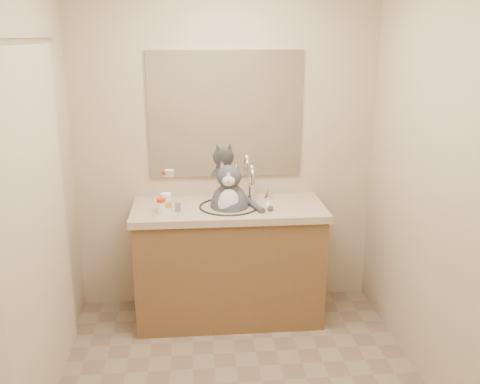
# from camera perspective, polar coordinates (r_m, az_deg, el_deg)

# --- Properties ---
(room) EXTENTS (2.22, 2.52, 2.42)m
(room) POSITION_cam_1_polar(r_m,az_deg,el_deg) (2.71, 0.17, -0.63)
(room) COLOR #817059
(room) RESTS_ON ground
(vanity) EXTENTS (1.34, 0.59, 1.12)m
(vanity) POSITION_cam_1_polar(r_m,az_deg,el_deg) (3.87, -1.18, -7.24)
(vanity) COLOR brown
(vanity) RESTS_ON ground
(mirror) EXTENTS (1.10, 0.02, 0.90)m
(mirror) POSITION_cam_1_polar(r_m,az_deg,el_deg) (3.86, -1.56, 8.24)
(mirror) COLOR white
(mirror) RESTS_ON room
(shower_curtain) EXTENTS (0.02, 1.30, 1.93)m
(shower_curtain) POSITION_cam_1_polar(r_m,az_deg,el_deg) (2.96, -20.77, -3.70)
(shower_curtain) COLOR beige
(shower_curtain) RESTS_ON ground
(cat) EXTENTS (0.38, 0.35, 0.54)m
(cat) POSITION_cam_1_polar(r_m,az_deg,el_deg) (3.71, -1.11, -1.36)
(cat) COLOR #414146
(cat) RESTS_ON vanity
(pill_bottle_redcap) EXTENTS (0.07, 0.07, 0.10)m
(pill_bottle_redcap) POSITION_cam_1_polar(r_m,az_deg,el_deg) (3.61, -8.40, -1.44)
(pill_bottle_redcap) COLOR white
(pill_bottle_redcap) RESTS_ON vanity
(pill_bottle_orange) EXTENTS (0.09, 0.09, 0.12)m
(pill_bottle_orange) POSITION_cam_1_polar(r_m,az_deg,el_deg) (3.64, -7.89, -1.13)
(pill_bottle_orange) COLOR white
(pill_bottle_orange) RESTS_ON vanity
(grey_canister) EXTENTS (0.04, 0.04, 0.06)m
(grey_canister) POSITION_cam_1_polar(r_m,az_deg,el_deg) (3.63, -6.64, -1.60)
(grey_canister) COLOR gray
(grey_canister) RESTS_ON vanity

